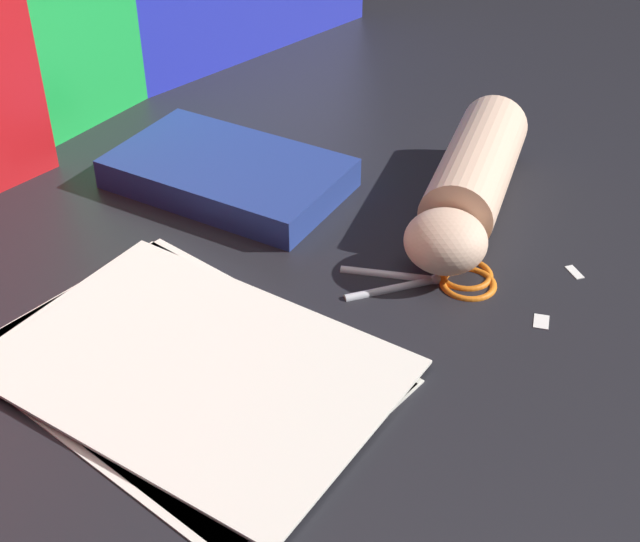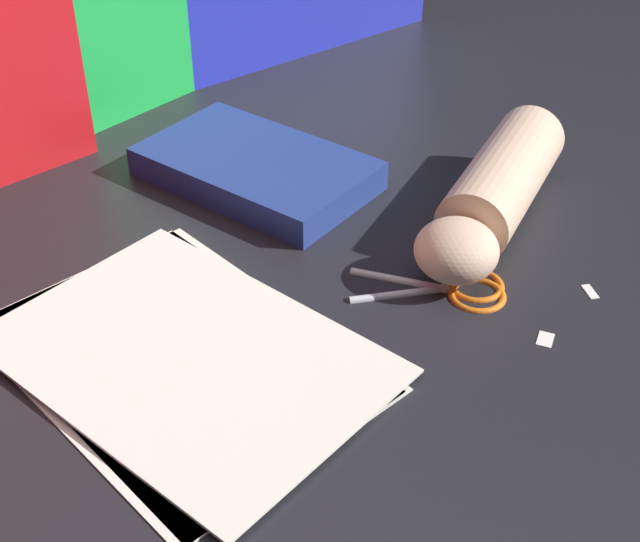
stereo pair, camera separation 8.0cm
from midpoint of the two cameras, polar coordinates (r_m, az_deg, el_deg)
The scene contains 7 objects.
ground_plane at distance 0.84m, azimuth 2.29°, elevation -3.13°, with size 6.00×6.00×0.00m, color black.
paper_stack at distance 0.80m, azimuth -6.06°, elevation -5.48°, with size 0.28×0.37×0.01m.
book_closed at distance 1.04m, azimuth -1.91°, elevation 6.50°, with size 0.18×0.27×0.03m.
scissors at distance 0.89m, azimuth 11.27°, elevation -1.06°, with size 0.15×0.16×0.01m.
hand_forearm at distance 0.98m, azimuth 13.38°, elevation 4.76°, with size 0.32×0.16×0.08m.
paper_scrap_near at distance 0.92m, azimuth 19.32°, elevation -1.33°, with size 0.02×0.02×0.00m.
paper_scrap_mid at distance 0.85m, azimuth 16.87°, elevation -4.30°, with size 0.02×0.02×0.00m.
Camera 2 is at (-0.49, -0.44, 0.53)m, focal length 50.00 mm.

